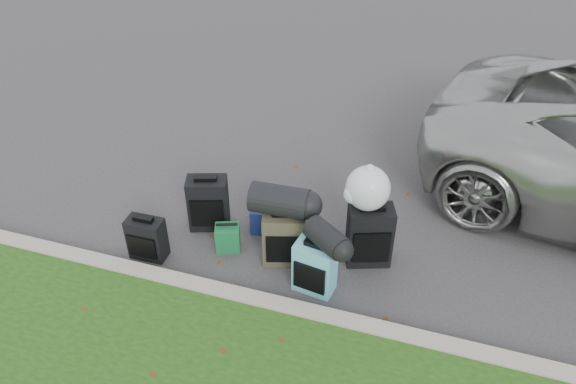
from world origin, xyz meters
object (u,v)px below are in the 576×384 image
(suitcase_teal, at_px, (315,268))
(suitcase_large_black_left, at_px, (208,203))
(suitcase_large_black_right, at_px, (369,235))
(suitcase_small_black, at_px, (147,238))
(suitcase_olive, at_px, (284,238))
(tote_navy, at_px, (264,219))
(tote_green, at_px, (228,238))

(suitcase_teal, bearing_deg, suitcase_large_black_left, 165.27)
(suitcase_teal, bearing_deg, suitcase_large_black_right, 61.45)
(suitcase_large_black_left, bearing_deg, suitcase_small_black, -140.11)
(suitcase_small_black, relative_size, suitcase_large_black_left, 0.76)
(suitcase_small_black, distance_m, suitcase_olive, 1.45)
(suitcase_olive, distance_m, suitcase_large_black_right, 0.89)
(tote_navy, bearing_deg, suitcase_large_black_left, 179.49)
(suitcase_large_black_right, bearing_deg, tote_navy, 154.39)
(suitcase_large_black_left, relative_size, tote_navy, 2.07)
(suitcase_large_black_left, bearing_deg, suitcase_large_black_right, -19.14)
(suitcase_large_black_left, distance_m, tote_navy, 0.65)
(suitcase_teal, height_order, suitcase_large_black_right, suitcase_large_black_right)
(suitcase_olive, xyz_separation_m, tote_navy, (-0.36, 0.39, -0.15))
(suitcase_small_black, xyz_separation_m, suitcase_olive, (1.40, 0.38, 0.06))
(suitcase_olive, bearing_deg, suitcase_small_black, 178.70)
(suitcase_large_black_left, distance_m, suitcase_olive, 1.03)
(suitcase_large_black_left, xyz_separation_m, suitcase_olive, (0.99, -0.28, -0.01))
(suitcase_large_black_left, distance_m, tote_green, 0.49)
(tote_navy, bearing_deg, suitcase_large_black_right, -16.44)
(suitcase_small_black, distance_m, suitcase_large_black_left, 0.79)
(tote_navy, bearing_deg, suitcase_small_black, -153.45)
(suitcase_olive, bearing_deg, suitcase_teal, -53.45)
(suitcase_large_black_left, relative_size, suitcase_olive, 1.05)
(suitcase_teal, bearing_deg, tote_green, 172.72)
(suitcase_large_black_right, relative_size, tote_green, 2.34)
(suitcase_small_black, relative_size, suitcase_large_black_right, 0.70)
(suitcase_olive, height_order, suitcase_teal, suitcase_olive)
(suitcase_small_black, relative_size, tote_navy, 1.57)
(suitcase_small_black, bearing_deg, suitcase_large_black_right, 14.56)
(suitcase_olive, bearing_deg, tote_green, 165.14)
(suitcase_large_black_left, relative_size, tote_green, 2.16)
(suitcase_large_black_left, xyz_separation_m, suitcase_teal, (1.41, -0.60, -0.03))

